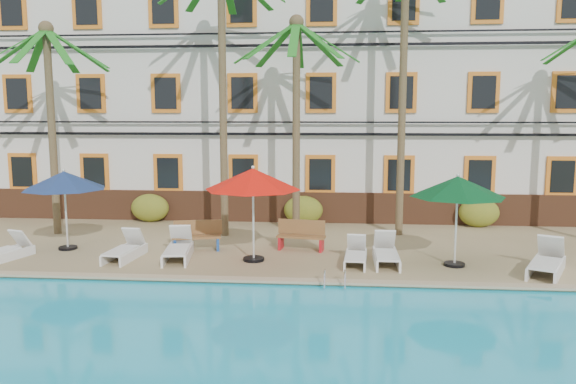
# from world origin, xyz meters

# --- Properties ---
(ground) EXTENTS (100.00, 100.00, 0.00)m
(ground) POSITION_xyz_m (0.00, 0.00, 0.00)
(ground) COLOR #384C23
(ground) RESTS_ON ground
(pool_deck) EXTENTS (30.00, 12.00, 0.25)m
(pool_deck) POSITION_xyz_m (0.00, 5.00, 0.12)
(pool_deck) COLOR tan
(pool_deck) RESTS_ON ground
(pool_coping) EXTENTS (30.00, 0.35, 0.06)m
(pool_coping) POSITION_xyz_m (0.00, -0.90, 0.28)
(pool_coping) COLOR tan
(pool_coping) RESTS_ON pool_deck
(hotel_building) EXTENTS (25.40, 6.44, 10.22)m
(hotel_building) POSITION_xyz_m (0.00, 9.98, 5.37)
(hotel_building) COLOR silver
(hotel_building) RESTS_ON pool_deck
(palm_a) EXTENTS (4.25, 4.25, 7.33)m
(palm_a) POSITION_xyz_m (-7.73, 4.17, 4.99)
(palm_a) COLOR brown
(palm_a) RESTS_ON pool_deck
(palm_b) EXTENTS (4.25, 4.25, 9.43)m
(palm_b) POSITION_xyz_m (-1.75, 4.38, 6.19)
(palm_b) COLOR brown
(palm_b) RESTS_ON pool_deck
(palm_c) EXTENTS (4.25, 4.25, 7.49)m
(palm_c) POSITION_xyz_m (0.72, 4.64, 5.08)
(palm_c) COLOR brown
(palm_c) RESTS_ON pool_deck
(palm_d) EXTENTS (4.25, 4.25, 9.73)m
(palm_d) POSITION_xyz_m (4.32, 5.00, 6.36)
(palm_d) COLOR brown
(palm_d) RESTS_ON pool_deck
(shrub_left) EXTENTS (1.50, 0.90, 1.10)m
(shrub_left) POSITION_xyz_m (-5.17, 6.60, 0.80)
(shrub_left) COLOR #285B1A
(shrub_left) RESTS_ON pool_deck
(shrub_mid) EXTENTS (1.50, 0.90, 1.10)m
(shrub_mid) POSITION_xyz_m (0.86, 6.60, 0.80)
(shrub_mid) COLOR #285B1A
(shrub_mid) RESTS_ON pool_deck
(shrub_right) EXTENTS (1.50, 0.90, 1.10)m
(shrub_right) POSITION_xyz_m (7.45, 6.60, 0.80)
(shrub_right) COLOR #285B1A
(shrub_right) RESTS_ON pool_deck
(umbrella_blue) EXTENTS (2.54, 2.54, 2.54)m
(umbrella_blue) POSITION_xyz_m (-6.29, 1.97, 2.41)
(umbrella_blue) COLOR black
(umbrella_blue) RESTS_ON pool_deck
(umbrella_red) EXTENTS (2.77, 2.77, 2.76)m
(umbrella_red) POSITION_xyz_m (-0.26, 1.09, 2.61)
(umbrella_red) COLOR black
(umbrella_red) RESTS_ON pool_deck
(umbrella_green) EXTENTS (2.60, 2.60, 2.60)m
(umbrella_green) POSITION_xyz_m (5.42, 1.00, 2.47)
(umbrella_green) COLOR black
(umbrella_green) RESTS_ON pool_deck
(lounger_a) EXTENTS (1.07, 1.80, 0.80)m
(lounger_a) POSITION_xyz_m (-7.50, 0.63, 0.51)
(lounger_a) COLOR white
(lounger_a) RESTS_ON pool_deck
(lounger_b) EXTENTS (0.81, 1.85, 0.85)m
(lounger_b) POSITION_xyz_m (-4.05, 0.98, 0.52)
(lounger_b) COLOR white
(lounger_b) RESTS_ON pool_deck
(lounger_c) EXTENTS (0.96, 2.04, 0.93)m
(lounger_c) POSITION_xyz_m (-2.49, 1.10, 0.55)
(lounger_c) COLOR white
(lounger_c) RESTS_ON pool_deck
(lounger_d) EXTENTS (0.72, 1.70, 0.79)m
(lounger_d) POSITION_xyz_m (2.67, 0.96, 0.50)
(lounger_d) COLOR white
(lounger_d) RESTS_ON pool_deck
(lounger_e) EXTENTS (0.69, 1.88, 0.88)m
(lounger_e) POSITION_xyz_m (3.52, 1.08, 0.54)
(lounger_e) COLOR white
(lounger_e) RESTS_ON pool_deck
(lounger_f) EXTENTS (1.57, 2.13, 0.96)m
(lounger_f) POSITION_xyz_m (7.69, 0.39, 0.56)
(lounger_f) COLOR white
(lounger_f) RESTS_ON pool_deck
(bench_left) EXTENTS (1.57, 0.80, 0.93)m
(bench_left) POSITION_xyz_m (-2.22, 2.19, 0.72)
(bench_left) COLOR olive
(bench_left) RESTS_ON pool_deck
(bench_right) EXTENTS (1.56, 0.71, 0.93)m
(bench_right) POSITION_xyz_m (1.04, 2.53, 0.72)
(bench_right) COLOR olive
(bench_right) RESTS_ON pool_deck
(pool_ladder) EXTENTS (0.54, 0.74, 0.74)m
(pool_ladder) POSITION_xyz_m (2.08, -1.00, 0.25)
(pool_ladder) COLOR silver
(pool_ladder) RESTS_ON ground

